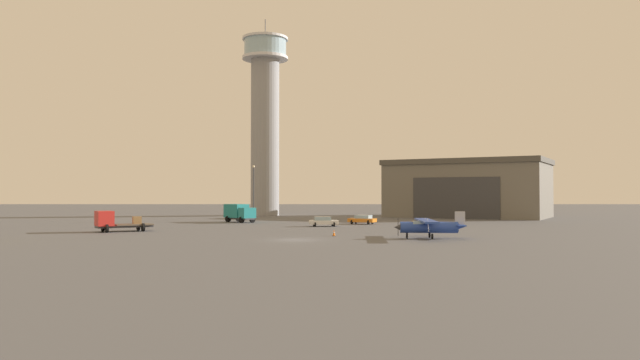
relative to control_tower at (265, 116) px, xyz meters
The scene contains 10 objects.
ground_plane 70.27m from the control_tower, 82.05° to the right, with size 400.00×400.00×0.00m, color #545456.
control_tower is the anchor object (origin of this frame).
hangar 44.71m from the control_tower, 12.29° to the right, with size 35.11×30.43×11.23m.
airplane_blue 71.47m from the control_tower, 70.38° to the right, with size 7.46×9.49×2.80m.
truck_flatbed_red 58.98m from the control_tower, 103.70° to the right, with size 6.90×5.57×2.54m.
truck_box_teal 35.93m from the control_tower, 92.63° to the right, with size 5.70×6.03×2.92m.
car_white 48.55m from the control_tower, 73.91° to the right, with size 4.24×2.61×1.37m.
car_orange 45.10m from the control_tower, 63.09° to the right, with size 4.48×3.47×1.37m.
light_post_east 29.10m from the control_tower, 89.22° to the right, with size 0.44×0.44×9.48m.
traffic_cone_near_left 65.88m from the control_tower, 77.76° to the right, with size 0.36×0.36×0.70m.
Camera 1 is at (2.46, -59.33, 4.63)m, focal length 33.23 mm.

